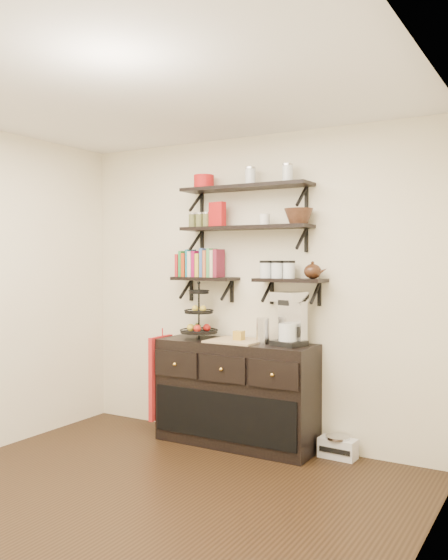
{
  "coord_description": "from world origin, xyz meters",
  "views": [
    {
      "loc": [
        2.43,
        -2.93,
        1.61
      ],
      "look_at": [
        0.06,
        1.15,
        1.45
      ],
      "focal_mm": 38.0,
      "sensor_mm": 36.0,
      "label": 1
    }
  ],
  "objects_px": {
    "fruit_stand": "(199,320)",
    "coffee_maker": "(290,320)",
    "radio": "(338,447)",
    "sideboard": "(236,393)"
  },
  "relations": [
    {
      "from": "fruit_stand",
      "to": "radio",
      "type": "distance_m",
      "value": 1.6
    },
    {
      "from": "fruit_stand",
      "to": "coffee_maker",
      "type": "distance_m",
      "value": 0.87
    },
    {
      "from": "fruit_stand",
      "to": "coffee_maker",
      "type": "bearing_deg",
      "value": 1.75
    },
    {
      "from": "fruit_stand",
      "to": "coffee_maker",
      "type": "relative_size",
      "value": 1.11
    },
    {
      "from": "coffee_maker",
      "to": "fruit_stand",
      "type": "bearing_deg",
      "value": -163.07
    },
    {
      "from": "coffee_maker",
      "to": "radio",
      "type": "xyz_separation_m",
      "value": [
        0.38,
        0.08,
        -1.02
      ]
    },
    {
      "from": "sideboard",
      "to": "coffee_maker",
      "type": "relative_size",
      "value": 3.16
    },
    {
      "from": "sideboard",
      "to": "fruit_stand",
      "type": "height_order",
      "value": "fruit_stand"
    },
    {
      "from": "radio",
      "to": "sideboard",
      "type": "bearing_deg",
      "value": -169.75
    },
    {
      "from": "coffee_maker",
      "to": "radio",
      "type": "height_order",
      "value": "coffee_maker"
    }
  ]
}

